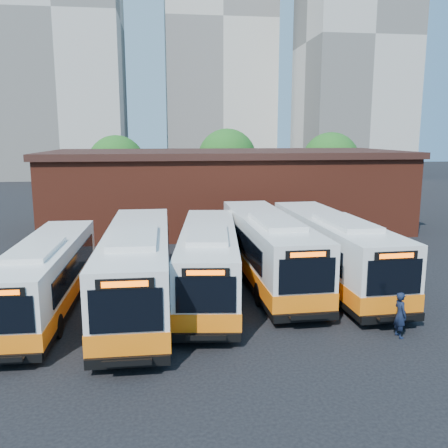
{
  "coord_description": "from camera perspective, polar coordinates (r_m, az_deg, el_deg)",
  "views": [
    {
      "loc": [
        -5.26,
        -19.12,
        7.69
      ],
      "look_at": [
        -2.11,
        5.1,
        3.07
      ],
      "focal_mm": 38.0,
      "sensor_mm": 36.0,
      "label": 1
    }
  ],
  "objects": [
    {
      "name": "depot_building",
      "position": [
        39.72,
        0.24,
        4.3
      ],
      "size": [
        28.6,
        12.6,
        6.4
      ],
      "color": "maroon",
      "rests_on": "ground"
    },
    {
      "name": "ground",
      "position": [
        21.27,
        7.55,
        -10.58
      ],
      "size": [
        220.0,
        220.0,
        0.0
      ],
      "primitive_type": "plane",
      "color": "black"
    },
    {
      "name": "bus_east",
      "position": [
        25.54,
        12.84,
        -3.26
      ],
      "size": [
        3.21,
        13.36,
        3.61
      ],
      "rotation": [
        0.0,
        0.0,
        0.04
      ],
      "color": "silver",
      "rests_on": "ground"
    },
    {
      "name": "transit_worker",
      "position": [
        19.68,
        20.44,
        -10.19
      ],
      "size": [
        0.47,
        0.68,
        1.79
      ],
      "primitive_type": "imported",
      "rotation": [
        0.0,
        0.0,
        1.64
      ],
      "color": "black",
      "rests_on": "ground"
    },
    {
      "name": "tree_mid",
      "position": [
        53.68,
        0.37,
        7.92
      ],
      "size": [
        6.56,
        6.56,
        8.36
      ],
      "color": "#382314",
      "rests_on": "ground"
    },
    {
      "name": "tree_west",
      "position": [
        51.43,
        -12.79,
        7.05
      ],
      "size": [
        6.0,
        6.0,
        7.65
      ],
      "color": "#382314",
      "rests_on": "ground"
    },
    {
      "name": "tower_right",
      "position": [
        95.45,
        15.38,
        20.39
      ],
      "size": [
        18.0,
        18.0,
        49.2
      ],
      "color": "beige",
      "rests_on": "ground"
    },
    {
      "name": "tree_east",
      "position": [
        53.42,
        12.69,
        7.38
      ],
      "size": [
        6.24,
        6.24,
        7.96
      ],
      "color": "#382314",
      "rests_on": "ground"
    },
    {
      "name": "bus_farwest",
      "position": [
        22.46,
        -20.54,
        -6.11
      ],
      "size": [
        2.65,
        11.81,
        3.2
      ],
      "rotation": [
        0.0,
        0.0,
        -0.02
      ],
      "color": "silver",
      "rests_on": "ground"
    },
    {
      "name": "tower_left",
      "position": [
        94.81,
        -18.88,
        22.44
      ],
      "size": [
        20.0,
        18.0,
        56.2
      ],
      "color": "beige",
      "rests_on": "ground"
    },
    {
      "name": "bus_west",
      "position": [
        21.82,
        -10.33,
        -5.5
      ],
      "size": [
        2.91,
        13.5,
        3.66
      ],
      "rotation": [
        0.0,
        0.0,
        -0.01
      ],
      "color": "silver",
      "rests_on": "ground"
    },
    {
      "name": "bus_midwest",
      "position": [
        23.01,
        -1.85,
        -4.77
      ],
      "size": [
        3.97,
        12.73,
        3.42
      ],
      "rotation": [
        0.0,
        0.0,
        -0.11
      ],
      "color": "silver",
      "rests_on": "ground"
    },
    {
      "name": "bus_mideast",
      "position": [
        25.18,
        5.28,
        -3.21
      ],
      "size": [
        3.08,
        13.42,
        3.63
      ],
      "rotation": [
        0.0,
        0.0,
        0.02
      ],
      "color": "silver",
      "rests_on": "ground"
    },
    {
      "name": "tower_center",
      "position": [
        108.23,
        -0.81,
        22.79
      ],
      "size": [
        22.0,
        20.0,
        61.2
      ],
      "color": "beige",
      "rests_on": "ground"
    }
  ]
}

